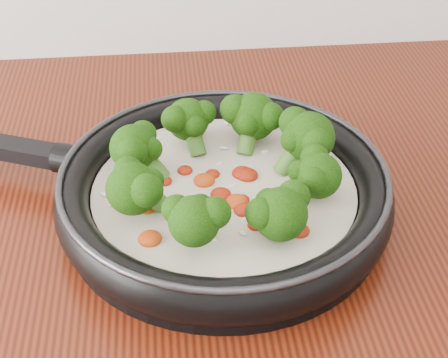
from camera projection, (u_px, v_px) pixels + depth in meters
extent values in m
cylinder|color=black|center=(224.00, 210.00, 0.74)|extent=(0.45, 0.45, 0.01)
torus|color=black|center=(224.00, 191.00, 0.73)|extent=(0.48, 0.48, 0.04)
torus|color=#2D2D33|center=(224.00, 173.00, 0.71)|extent=(0.46, 0.46, 0.01)
cylinder|color=black|center=(70.00, 159.00, 0.77)|extent=(0.04, 0.05, 0.04)
cylinder|color=beige|center=(224.00, 197.00, 0.73)|extent=(0.37, 0.37, 0.02)
ellipsoid|color=#9A1B07|center=(190.00, 135.00, 0.81)|extent=(0.02, 0.02, 0.01)
ellipsoid|color=#9A1B07|center=(192.00, 206.00, 0.70)|extent=(0.03, 0.03, 0.01)
ellipsoid|color=#BF3B0C|center=(147.00, 208.00, 0.69)|extent=(0.03, 0.03, 0.01)
ellipsoid|color=#9A1B07|center=(185.00, 170.00, 0.75)|extent=(0.02, 0.02, 0.01)
ellipsoid|color=#9A1B07|center=(221.00, 194.00, 0.71)|extent=(0.03, 0.03, 0.01)
ellipsoid|color=#BF3B0C|center=(196.00, 135.00, 0.81)|extent=(0.02, 0.02, 0.01)
ellipsoid|color=#9A1B07|center=(165.00, 181.00, 0.73)|extent=(0.02, 0.02, 0.01)
ellipsoid|color=#9A1B07|center=(213.00, 174.00, 0.74)|extent=(0.02, 0.02, 0.01)
ellipsoid|color=#BF3B0C|center=(204.00, 181.00, 0.73)|extent=(0.03, 0.03, 0.01)
ellipsoid|color=#9A1B07|center=(242.00, 199.00, 0.71)|extent=(0.02, 0.02, 0.01)
ellipsoid|color=#9A1B07|center=(242.00, 173.00, 0.74)|extent=(0.03, 0.03, 0.01)
ellipsoid|color=#BF3B0C|center=(144.00, 205.00, 0.70)|extent=(0.03, 0.03, 0.01)
ellipsoid|color=#9A1B07|center=(247.00, 175.00, 0.74)|extent=(0.03, 0.03, 0.01)
ellipsoid|color=#9A1B07|center=(158.00, 169.00, 0.75)|extent=(0.02, 0.02, 0.01)
ellipsoid|color=#BF3B0C|center=(237.00, 202.00, 0.70)|extent=(0.03, 0.03, 0.01)
ellipsoid|color=#9A1B07|center=(299.00, 231.00, 0.67)|extent=(0.02, 0.02, 0.01)
ellipsoid|color=#9A1B07|center=(244.00, 210.00, 0.69)|extent=(0.03, 0.03, 0.01)
ellipsoid|color=#BF3B0C|center=(150.00, 239.00, 0.66)|extent=(0.03, 0.03, 0.01)
ellipsoid|color=#9A1B07|center=(255.00, 225.00, 0.67)|extent=(0.02, 0.02, 0.01)
ellipsoid|color=white|center=(210.00, 181.00, 0.74)|extent=(0.01, 0.01, 0.00)
ellipsoid|color=white|center=(156.00, 161.00, 0.76)|extent=(0.01, 0.01, 0.00)
ellipsoid|color=white|center=(220.00, 164.00, 0.76)|extent=(0.01, 0.01, 0.00)
ellipsoid|color=white|center=(104.00, 194.00, 0.71)|extent=(0.01, 0.01, 0.00)
ellipsoid|color=white|center=(264.00, 223.00, 0.67)|extent=(0.01, 0.01, 0.00)
ellipsoid|color=white|center=(224.00, 148.00, 0.78)|extent=(0.01, 0.01, 0.00)
ellipsoid|color=white|center=(192.00, 152.00, 0.78)|extent=(0.01, 0.01, 0.00)
ellipsoid|color=white|center=(224.00, 188.00, 0.72)|extent=(0.01, 0.01, 0.00)
ellipsoid|color=white|center=(184.00, 224.00, 0.67)|extent=(0.01, 0.00, 0.00)
ellipsoid|color=white|center=(213.00, 239.00, 0.66)|extent=(0.01, 0.01, 0.00)
ellipsoid|color=white|center=(227.00, 123.00, 0.83)|extent=(0.01, 0.01, 0.00)
ellipsoid|color=white|center=(245.00, 219.00, 0.68)|extent=(0.01, 0.01, 0.00)
ellipsoid|color=white|center=(113.00, 204.00, 0.70)|extent=(0.01, 0.01, 0.00)
ellipsoid|color=white|center=(242.00, 233.00, 0.66)|extent=(0.01, 0.01, 0.00)
ellipsoid|color=white|center=(268.00, 205.00, 0.70)|extent=(0.01, 0.01, 0.00)
ellipsoid|color=white|center=(265.00, 152.00, 0.78)|extent=(0.01, 0.01, 0.00)
ellipsoid|color=white|center=(209.00, 180.00, 0.73)|extent=(0.01, 0.01, 0.00)
ellipsoid|color=white|center=(233.00, 186.00, 0.73)|extent=(0.01, 0.01, 0.00)
ellipsoid|color=white|center=(209.00, 184.00, 0.73)|extent=(0.01, 0.01, 0.00)
cylinder|color=#4B7F29|center=(298.00, 187.00, 0.70)|extent=(0.04, 0.03, 0.04)
sphere|color=black|center=(319.00, 176.00, 0.69)|extent=(0.06, 0.06, 0.05)
sphere|color=black|center=(315.00, 158.00, 0.70)|extent=(0.04, 0.04, 0.03)
sphere|color=black|center=(313.00, 180.00, 0.67)|extent=(0.04, 0.04, 0.03)
sphere|color=black|center=(299.00, 171.00, 0.69)|extent=(0.03, 0.03, 0.02)
cylinder|color=#4B7F29|center=(291.00, 157.00, 0.74)|extent=(0.04, 0.03, 0.04)
sphere|color=black|center=(309.00, 137.00, 0.74)|extent=(0.08, 0.08, 0.06)
sphere|color=black|center=(295.00, 122.00, 0.74)|extent=(0.05, 0.05, 0.04)
sphere|color=black|center=(316.00, 143.00, 0.72)|extent=(0.04, 0.04, 0.03)
sphere|color=black|center=(293.00, 140.00, 0.73)|extent=(0.04, 0.04, 0.03)
cylinder|color=#4B7F29|center=(248.00, 139.00, 0.78)|extent=(0.03, 0.04, 0.04)
sphere|color=black|center=(254.00, 116.00, 0.78)|extent=(0.07, 0.07, 0.06)
sphere|color=black|center=(235.00, 109.00, 0.78)|extent=(0.05, 0.05, 0.04)
sphere|color=black|center=(270.00, 116.00, 0.77)|extent=(0.04, 0.04, 0.03)
sphere|color=black|center=(248.00, 123.00, 0.76)|extent=(0.04, 0.04, 0.03)
cylinder|color=#4B7F29|center=(195.00, 141.00, 0.77)|extent=(0.03, 0.04, 0.04)
sphere|color=black|center=(188.00, 119.00, 0.78)|extent=(0.07, 0.07, 0.05)
sphere|color=black|center=(175.00, 119.00, 0.76)|extent=(0.04, 0.04, 0.03)
sphere|color=black|center=(204.00, 113.00, 0.78)|extent=(0.04, 0.04, 0.03)
sphere|color=black|center=(195.00, 126.00, 0.76)|extent=(0.03, 0.03, 0.02)
cylinder|color=#4B7F29|center=(152.00, 166.00, 0.73)|extent=(0.04, 0.03, 0.04)
sphere|color=black|center=(133.00, 148.00, 0.72)|extent=(0.07, 0.07, 0.05)
sphere|color=black|center=(132.00, 152.00, 0.70)|extent=(0.04, 0.04, 0.03)
sphere|color=black|center=(143.00, 134.00, 0.73)|extent=(0.04, 0.04, 0.03)
sphere|color=black|center=(151.00, 149.00, 0.72)|extent=(0.03, 0.03, 0.03)
cylinder|color=#4B7F29|center=(154.00, 199.00, 0.68)|extent=(0.04, 0.03, 0.04)
sphere|color=black|center=(133.00, 189.00, 0.66)|extent=(0.07, 0.07, 0.05)
sphere|color=black|center=(146.00, 190.00, 0.64)|extent=(0.04, 0.04, 0.03)
sphere|color=black|center=(128.00, 172.00, 0.67)|extent=(0.04, 0.04, 0.03)
sphere|color=black|center=(151.00, 181.00, 0.67)|extent=(0.04, 0.04, 0.03)
cylinder|color=#4B7F29|center=(201.00, 224.00, 0.65)|extent=(0.03, 0.04, 0.04)
sphere|color=black|center=(194.00, 221.00, 0.62)|extent=(0.06, 0.06, 0.05)
sphere|color=black|center=(215.00, 213.00, 0.62)|extent=(0.04, 0.04, 0.03)
sphere|color=black|center=(177.00, 209.00, 0.63)|extent=(0.04, 0.04, 0.03)
sphere|color=black|center=(200.00, 206.00, 0.64)|extent=(0.03, 0.03, 0.02)
cylinder|color=#4B7F29|center=(268.00, 218.00, 0.66)|extent=(0.03, 0.04, 0.04)
sphere|color=black|center=(281.00, 214.00, 0.64)|extent=(0.07, 0.07, 0.05)
sphere|color=black|center=(293.00, 196.00, 0.64)|extent=(0.04, 0.04, 0.03)
sphere|color=black|center=(261.00, 213.00, 0.63)|extent=(0.04, 0.04, 0.03)
sphere|color=black|center=(268.00, 201.00, 0.65)|extent=(0.03, 0.03, 0.03)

